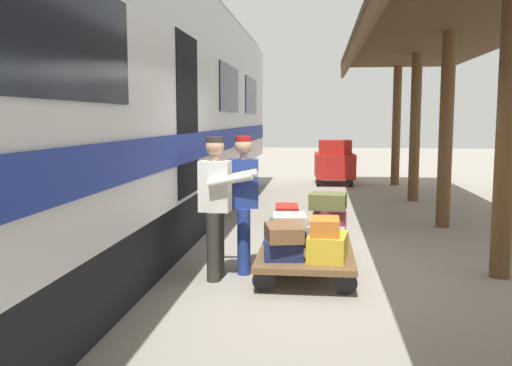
{
  "coord_description": "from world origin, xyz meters",
  "views": [
    {
      "loc": [
        0.07,
        6.88,
        1.91
      ],
      "look_at": [
        0.82,
        0.33,
        1.15
      ],
      "focal_mm": 39.07,
      "sensor_mm": 36.0,
      "label": 1
    }
  ],
  "objects_px": {
    "suitcase_maroon_trunk": "(286,237)",
    "suitcase_burgundy_valise": "(330,216)",
    "suitcase_navy_fabric": "(283,249)",
    "luggage_cart": "(306,250)",
    "baggage_tug": "(334,163)",
    "train_car": "(73,107)",
    "suitcase_orange_carryall": "(325,226)",
    "suitcase_gray_aluminum": "(327,235)",
    "suitcase_red_plastic": "(287,213)",
    "suitcase_yellow_case": "(328,247)",
    "porter_by_door": "(217,203)",
    "suitcase_olive_duffel": "(328,201)",
    "suitcase_black_hardshell": "(326,226)",
    "porter_in_overalls": "(242,199)",
    "suitcase_cream_canvas": "(289,221)",
    "suitcase_brown_leather": "(284,232)",
    "suitcase_slate_roller": "(289,228)"
  },
  "relations": [
    {
      "from": "suitcase_cream_canvas",
      "to": "suitcase_burgundy_valise",
      "type": "bearing_deg",
      "value": 175.75
    },
    {
      "from": "suitcase_slate_roller",
      "to": "porter_in_overalls",
      "type": "relative_size",
      "value": 0.3
    },
    {
      "from": "porter_in_overalls",
      "to": "suitcase_burgundy_valise",
      "type": "bearing_deg",
      "value": -174.97
    },
    {
      "from": "suitcase_cream_canvas",
      "to": "suitcase_orange_carryall",
      "type": "xyz_separation_m",
      "value": [
        -0.43,
        0.65,
        0.07
      ]
    },
    {
      "from": "suitcase_burgundy_valise",
      "to": "suitcase_olive_duffel",
      "type": "height_order",
      "value": "suitcase_olive_duffel"
    },
    {
      "from": "train_car",
      "to": "suitcase_orange_carryall",
      "type": "height_order",
      "value": "train_car"
    },
    {
      "from": "suitcase_navy_fabric",
      "to": "porter_by_door",
      "type": "xyz_separation_m",
      "value": [
        0.8,
        -0.16,
        0.49
      ]
    },
    {
      "from": "suitcase_slate_roller",
      "to": "suitcase_red_plastic",
      "type": "relative_size",
      "value": 0.97
    },
    {
      "from": "suitcase_slate_roller",
      "to": "suitcase_navy_fabric",
      "type": "xyz_separation_m",
      "value": [
        -0.0,
        1.18,
        -0.0
      ]
    },
    {
      "from": "suitcase_maroon_trunk",
      "to": "porter_by_door",
      "type": "distance_m",
      "value": 1.03
    },
    {
      "from": "suitcase_slate_roller",
      "to": "suitcase_orange_carryall",
      "type": "relative_size",
      "value": 1.13
    },
    {
      "from": "suitcase_navy_fabric",
      "to": "suitcase_burgundy_valise",
      "type": "relative_size",
      "value": 1.25
    },
    {
      "from": "train_car",
      "to": "baggage_tug",
      "type": "bearing_deg",
      "value": -110.69
    },
    {
      "from": "suitcase_yellow_case",
      "to": "suitcase_red_plastic",
      "type": "height_order",
      "value": "suitcase_red_plastic"
    },
    {
      "from": "suitcase_maroon_trunk",
      "to": "suitcase_burgundy_valise",
      "type": "xyz_separation_m",
      "value": [
        -0.54,
        0.01,
        0.27
      ]
    },
    {
      "from": "luggage_cart",
      "to": "porter_in_overalls",
      "type": "height_order",
      "value": "porter_in_overalls"
    },
    {
      "from": "suitcase_black_hardshell",
      "to": "porter_by_door",
      "type": "distance_m",
      "value": 1.72
    },
    {
      "from": "suitcase_burgundy_valise",
      "to": "porter_by_door",
      "type": "xyz_separation_m",
      "value": [
        1.34,
        0.42,
        0.21
      ]
    },
    {
      "from": "suitcase_gray_aluminum",
      "to": "suitcase_orange_carryall",
      "type": "height_order",
      "value": "suitcase_orange_carryall"
    },
    {
      "from": "train_car",
      "to": "suitcase_yellow_case",
      "type": "height_order",
      "value": "train_car"
    },
    {
      "from": "train_car",
      "to": "suitcase_burgundy_valise",
      "type": "height_order",
      "value": "train_car"
    },
    {
      "from": "luggage_cart",
      "to": "baggage_tug",
      "type": "height_order",
      "value": "baggage_tug"
    },
    {
      "from": "porter_in_overalls",
      "to": "baggage_tug",
      "type": "distance_m",
      "value": 9.75
    },
    {
      "from": "suitcase_burgundy_valise",
      "to": "suitcase_cream_canvas",
      "type": "relative_size",
      "value": 0.74
    },
    {
      "from": "suitcase_black_hardshell",
      "to": "suitcase_orange_carryall",
      "type": "distance_m",
      "value": 1.23
    },
    {
      "from": "suitcase_yellow_case",
      "to": "suitcase_brown_leather",
      "type": "relative_size",
      "value": 1.07
    },
    {
      "from": "suitcase_yellow_case",
      "to": "suitcase_navy_fabric",
      "type": "xyz_separation_m",
      "value": [
        0.51,
        0.0,
        -0.04
      ]
    },
    {
      "from": "suitcase_black_hardshell",
      "to": "porter_by_door",
      "type": "height_order",
      "value": "porter_by_door"
    },
    {
      "from": "suitcase_brown_leather",
      "to": "suitcase_gray_aluminum",
      "type": "bearing_deg",
      "value": -129.01
    },
    {
      "from": "suitcase_cream_canvas",
      "to": "porter_by_door",
      "type": "height_order",
      "value": "porter_by_door"
    },
    {
      "from": "suitcase_yellow_case",
      "to": "train_car",
      "type": "bearing_deg",
      "value": -10.87
    },
    {
      "from": "suitcase_olive_duffel",
      "to": "suitcase_orange_carryall",
      "type": "height_order",
      "value": "suitcase_olive_duffel"
    },
    {
      "from": "suitcase_gray_aluminum",
      "to": "suitcase_red_plastic",
      "type": "distance_m",
      "value": 0.84
    },
    {
      "from": "train_car",
      "to": "suitcase_brown_leather",
      "type": "distance_m",
      "value": 3.17
    },
    {
      "from": "suitcase_maroon_trunk",
      "to": "suitcase_navy_fabric",
      "type": "height_order",
      "value": "suitcase_maroon_trunk"
    },
    {
      "from": "suitcase_gray_aluminum",
      "to": "suitcase_red_plastic",
      "type": "xyz_separation_m",
      "value": [
        0.54,
        -0.62,
        0.17
      ]
    },
    {
      "from": "suitcase_black_hardshell",
      "to": "porter_in_overalls",
      "type": "xyz_separation_m",
      "value": [
        1.05,
        0.7,
        0.46
      ]
    },
    {
      "from": "suitcase_yellow_case",
      "to": "suitcase_olive_duffel",
      "type": "distance_m",
      "value": 0.73
    },
    {
      "from": "suitcase_yellow_case",
      "to": "suitcase_gray_aluminum",
      "type": "distance_m",
      "value": 0.59
    },
    {
      "from": "suitcase_cream_canvas",
      "to": "suitcase_gray_aluminum",
      "type": "bearing_deg",
      "value": 176.69
    },
    {
      "from": "luggage_cart",
      "to": "suitcase_navy_fabric",
      "type": "height_order",
      "value": "suitcase_navy_fabric"
    },
    {
      "from": "suitcase_gray_aluminum",
      "to": "suitcase_orange_carryall",
      "type": "relative_size",
      "value": 1.34
    },
    {
      "from": "train_car",
      "to": "porter_in_overalls",
      "type": "height_order",
      "value": "train_car"
    },
    {
      "from": "luggage_cart",
      "to": "suitcase_maroon_trunk",
      "type": "relative_size",
      "value": 4.21
    },
    {
      "from": "suitcase_yellow_case",
      "to": "suitcase_cream_canvas",
      "type": "bearing_deg",
      "value": -52.77
    },
    {
      "from": "porter_in_overalls",
      "to": "porter_by_door",
      "type": "xyz_separation_m",
      "value": [
        0.26,
        0.33,
        0.0
      ]
    },
    {
      "from": "suitcase_burgundy_valise",
      "to": "porter_in_overalls",
      "type": "distance_m",
      "value": 1.1
    },
    {
      "from": "suitcase_yellow_case",
      "to": "porter_by_door",
      "type": "xyz_separation_m",
      "value": [
        1.31,
        -0.16,
        0.46
      ]
    },
    {
      "from": "suitcase_olive_duffel",
      "to": "suitcase_slate_roller",
      "type": "bearing_deg",
      "value": -49.48
    },
    {
      "from": "suitcase_maroon_trunk",
      "to": "suitcase_navy_fabric",
      "type": "xyz_separation_m",
      "value": [
        0.0,
        0.59,
        -0.01
      ]
    }
  ]
}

